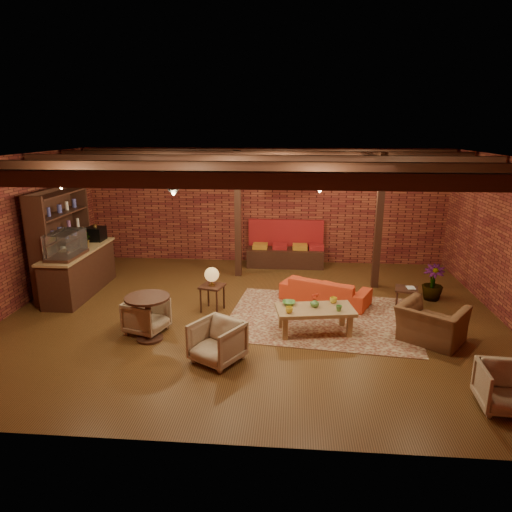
# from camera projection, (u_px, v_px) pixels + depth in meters

# --- Properties ---
(floor) EXTENTS (10.00, 10.00, 0.00)m
(floor) POSITION_uv_depth(u_px,v_px,m) (252.00, 315.00, 9.41)
(floor) COLOR #39230E
(floor) RESTS_ON ground
(ceiling) EXTENTS (10.00, 8.00, 0.02)m
(ceiling) POSITION_uv_depth(u_px,v_px,m) (252.00, 157.00, 8.54)
(ceiling) COLOR black
(ceiling) RESTS_ON wall_back
(wall_back) EXTENTS (10.00, 0.02, 3.20)m
(wall_back) POSITION_uv_depth(u_px,v_px,m) (265.00, 206.00, 12.81)
(wall_back) COLOR maroon
(wall_back) RESTS_ON ground
(wall_front) EXTENTS (10.00, 0.02, 3.20)m
(wall_front) POSITION_uv_depth(u_px,v_px,m) (220.00, 324.00, 5.14)
(wall_front) COLOR maroon
(wall_front) RESTS_ON ground
(wall_left) EXTENTS (0.02, 8.00, 3.20)m
(wall_left) POSITION_uv_depth(u_px,v_px,m) (10.00, 235.00, 9.37)
(wall_left) COLOR maroon
(wall_left) RESTS_ON ground
(ceiling_beams) EXTENTS (9.80, 6.40, 0.22)m
(ceiling_beams) POSITION_uv_depth(u_px,v_px,m) (252.00, 164.00, 8.57)
(ceiling_beams) COLOR #321710
(ceiling_beams) RESTS_ON ceiling
(ceiling_pipe) EXTENTS (9.60, 0.12, 0.12)m
(ceiling_pipe) POSITION_uv_depth(u_px,v_px,m) (259.00, 169.00, 10.17)
(ceiling_pipe) COLOR black
(ceiling_pipe) RESTS_ON ceiling
(post_left) EXTENTS (0.16, 0.16, 3.20)m
(post_left) POSITION_uv_depth(u_px,v_px,m) (238.00, 215.00, 11.51)
(post_left) COLOR #321710
(post_left) RESTS_ON ground
(post_right) EXTENTS (0.16, 0.16, 3.20)m
(post_right) POSITION_uv_depth(u_px,v_px,m) (379.00, 222.00, 10.67)
(post_right) COLOR #321710
(post_right) RESTS_ON ground
(service_counter) EXTENTS (0.80, 2.50, 1.60)m
(service_counter) POSITION_uv_depth(u_px,v_px,m) (79.00, 260.00, 10.47)
(service_counter) COLOR #321710
(service_counter) RESTS_ON ground
(plant_counter) EXTENTS (0.35, 0.39, 0.30)m
(plant_counter) POSITION_uv_depth(u_px,v_px,m) (85.00, 240.00, 10.54)
(plant_counter) COLOR #337F33
(plant_counter) RESTS_ON service_counter
(shelving_hutch) EXTENTS (0.52, 2.00, 2.40)m
(shelving_hutch) POSITION_uv_depth(u_px,v_px,m) (62.00, 242.00, 10.49)
(shelving_hutch) COLOR #321710
(shelving_hutch) RESTS_ON ground
(banquette) EXTENTS (2.10, 0.70, 1.00)m
(banquette) POSITION_uv_depth(u_px,v_px,m) (285.00, 249.00, 12.63)
(banquette) COLOR maroon
(banquette) RESTS_ON ground
(service_sign) EXTENTS (0.86, 0.06, 0.30)m
(service_sign) POSITION_uv_depth(u_px,v_px,m) (286.00, 183.00, 11.70)
(service_sign) COLOR #FF5D19
(service_sign) RESTS_ON ceiling
(ceiling_spotlights) EXTENTS (6.40, 4.40, 0.28)m
(ceiling_spotlights) POSITION_uv_depth(u_px,v_px,m) (252.00, 175.00, 8.63)
(ceiling_spotlights) COLOR black
(ceiling_spotlights) RESTS_ON ceiling
(rug) EXTENTS (4.01, 3.24, 0.01)m
(rug) POSITION_uv_depth(u_px,v_px,m) (322.00, 318.00, 9.27)
(rug) COLOR maroon
(rug) RESTS_ON floor
(sofa) EXTENTS (2.05, 1.47, 0.56)m
(sofa) POSITION_uv_depth(u_px,v_px,m) (325.00, 290.00, 10.05)
(sofa) COLOR red
(sofa) RESTS_ON floor
(coffee_table) EXTENTS (1.54, 0.94, 0.74)m
(coffee_table) POSITION_uv_depth(u_px,v_px,m) (314.00, 311.00, 8.51)
(coffee_table) COLOR #916543
(coffee_table) RESTS_ON floor
(side_table_lamp) EXTENTS (0.56, 0.56, 0.95)m
(side_table_lamp) POSITION_uv_depth(u_px,v_px,m) (212.00, 278.00, 9.46)
(side_table_lamp) COLOR #321710
(side_table_lamp) RESTS_ON floor
(round_table_left) EXTENTS (0.80, 0.80, 0.83)m
(round_table_left) POSITION_uv_depth(u_px,v_px,m) (148.00, 311.00, 8.18)
(round_table_left) COLOR #321710
(round_table_left) RESTS_ON floor
(armchair_a) EXTENTS (0.82, 0.85, 0.70)m
(armchair_a) POSITION_uv_depth(u_px,v_px,m) (147.00, 315.00, 8.56)
(armchair_a) COLOR beige
(armchair_a) RESTS_ON floor
(armchair_b) EXTENTS (0.99, 0.97, 0.76)m
(armchair_b) POSITION_uv_depth(u_px,v_px,m) (217.00, 340.00, 7.47)
(armchair_b) COLOR beige
(armchair_b) RESTS_ON floor
(armchair_right) EXTENTS (1.27, 1.19, 0.94)m
(armchair_right) POSITION_uv_depth(u_px,v_px,m) (432.00, 318.00, 8.13)
(armchair_right) COLOR brown
(armchair_right) RESTS_ON floor
(side_table_book) EXTENTS (0.54, 0.54, 0.52)m
(side_table_book) POSITION_uv_depth(u_px,v_px,m) (407.00, 290.00, 9.53)
(side_table_book) COLOR #321710
(side_table_book) RESTS_ON floor
(armchair_far) EXTENTS (0.72, 0.68, 0.70)m
(armchair_far) POSITION_uv_depth(u_px,v_px,m) (506.00, 386.00, 6.19)
(armchair_far) COLOR beige
(armchair_far) RESTS_ON floor
(plant_tall) EXTENTS (1.71, 1.71, 2.43)m
(plant_tall) POSITION_uv_depth(u_px,v_px,m) (437.00, 247.00, 9.94)
(plant_tall) COLOR #4C7F4C
(plant_tall) RESTS_ON floor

